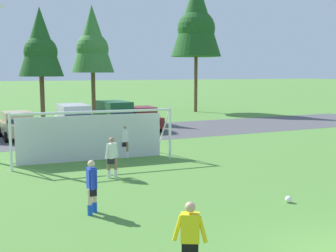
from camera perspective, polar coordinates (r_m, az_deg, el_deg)
name	(u,v)px	position (r m, az deg, el deg)	size (l,w,h in m)	color
ground_plane	(131,152)	(22.77, -4.97, -3.47)	(400.00, 400.00, 0.00)	#518438
parking_lot_strip	(96,134)	(29.37, -9.70, -1.11)	(52.00, 8.40, 0.01)	#4C4C51
soccer_ball	(288,199)	(14.53, 15.96, -9.49)	(0.22, 0.22, 0.22)	white
soccer_goal	(92,135)	(20.37, -10.18, -1.14)	(7.54, 2.48, 2.57)	white
referee	(190,241)	(8.91, 2.99, -15.21)	(0.65, 0.49, 1.64)	tan
player_midfield_center	(92,187)	(12.94, -10.25, -8.11)	(0.35, 0.73, 1.64)	beige
player_defender_far	(112,157)	(17.18, -7.58, -4.24)	(0.70, 0.42, 1.64)	#936B4C
player_winger_left	(125,141)	(21.07, -5.88, -2.08)	(0.75, 0.29, 1.64)	#936B4C
parked_car_slot_far_left	(18,125)	(28.77, -19.64, 0.15)	(2.28, 4.32, 1.72)	tan
parked_car_slot_left	(74,121)	(27.88, -12.52, 0.67)	(2.26, 4.66, 2.16)	#B2B2BC
parked_car_slot_center_left	(115,116)	(30.56, -7.13, 1.36)	(2.36, 4.71, 2.16)	#194C2D
parked_car_slot_center	(143,118)	(30.99, -3.41, 1.04)	(2.23, 4.30, 1.72)	maroon
tree_mid_left	(40,44)	(35.56, -16.85, 10.51)	(3.51, 3.51, 9.37)	brown
tree_center_back	(92,41)	(38.41, -10.19, 11.19)	(3.78, 3.78, 10.09)	brown
tree_mid_right	(196,19)	(45.94, 3.84, 14.16)	(5.32, 5.32, 14.17)	brown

